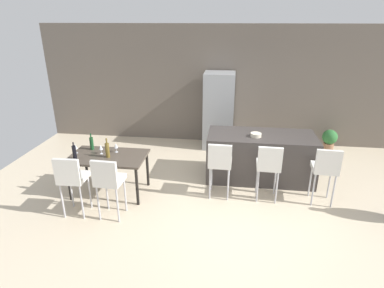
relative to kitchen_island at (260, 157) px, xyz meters
The scene contains 18 objects.
ground_plane 1.02m from the kitchen_island, 118.19° to the right, with size 10.00×10.00×0.00m, color beige.
back_wall 2.29m from the kitchen_island, 102.02° to the left, with size 10.00×0.12×2.90m, color #665B51.
kitchen_island is the anchor object (origin of this frame).
bar_chair_left 1.16m from the kitchen_island, 131.99° to the right, with size 0.41×0.41×1.05m.
bar_chair_middle 0.88m from the kitchen_island, 85.22° to the right, with size 0.41×0.41×1.05m.
bar_chair_right 1.33m from the kitchen_island, 40.12° to the right, with size 0.42×0.42×1.05m.
dining_table 2.91m from the kitchen_island, 161.04° to the right, with size 1.35×0.81×0.74m.
dining_chair_near 3.51m from the kitchen_island, 150.69° to the right, with size 0.41×0.41×1.05m.
dining_chair_far 3.00m from the kitchen_island, 145.04° to the right, with size 0.42×0.42×1.05m.
wine_bottle_corner 2.93m from the kitchen_island, 159.76° to the right, with size 0.07×0.07×0.35m.
wine_bottle_end 3.24m from the kitchen_island, 167.39° to the right, with size 0.07×0.07×0.31m.
wine_bottle_middle 3.48m from the kitchen_island, 160.57° to the right, with size 0.07×0.07×0.31m.
wine_glass_left 3.05m from the kitchen_island, 163.18° to the right, with size 0.07×0.07×0.17m.
wine_glass_right 3.50m from the kitchen_island, 164.96° to the right, with size 0.07×0.07×0.17m.
wine_glass_far 2.79m from the kitchen_island, 163.80° to the right, with size 0.07×0.07×0.17m.
refrigerator 1.88m from the kitchen_island, 119.97° to the left, with size 0.72×0.68×1.84m, color #939699.
fruit_bowl 0.52m from the kitchen_island, 137.17° to the right, with size 0.20×0.20×0.07m, color beige.
potted_plant 2.36m from the kitchen_island, 41.85° to the left, with size 0.35×0.35×0.55m.
Camera 1 is at (-0.18, -5.05, 3.02)m, focal length 29.62 mm.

